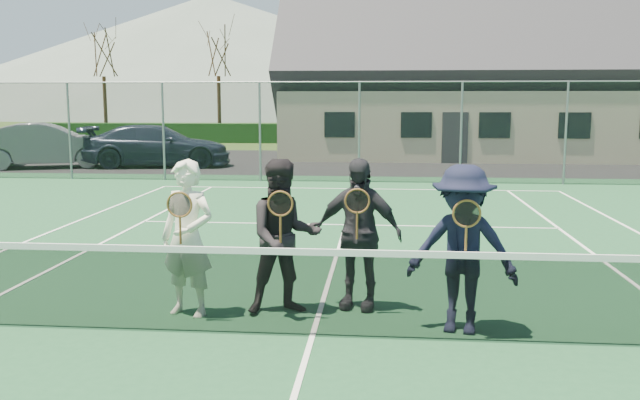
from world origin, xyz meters
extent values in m
plane|color=#324E1C|center=(0.00, 20.00, 0.00)|extent=(220.00, 220.00, 0.00)
cube|color=#1C4C2B|center=(0.00, 0.00, 0.01)|extent=(30.00, 30.00, 0.02)
cube|color=black|center=(-4.00, 20.00, 0.01)|extent=(40.00, 12.00, 0.01)
cube|color=black|center=(0.00, 32.00, 0.55)|extent=(40.00, 1.20, 1.10)
cone|color=#5A6C5F|center=(-25.00, 95.00, 9.00)|extent=(110.00, 110.00, 18.00)
cone|color=slate|center=(20.00, 95.00, 11.00)|extent=(120.00, 120.00, 22.00)
imported|color=gray|center=(-11.52, 16.94, 0.82)|extent=(5.27, 3.43, 1.64)
imported|color=#1B2437|center=(-7.63, 17.67, 0.78)|extent=(5.63, 3.00, 1.55)
cube|color=white|center=(0.00, 11.88, 0.03)|extent=(10.97, 0.06, 0.01)
cube|color=white|center=(0.00, 6.40, 0.03)|extent=(8.23, 0.06, 0.01)
cube|color=white|center=(0.00, 0.00, 0.03)|extent=(0.06, 12.80, 0.01)
cube|color=black|center=(0.00, 0.00, 0.48)|extent=(11.60, 0.02, 0.88)
cube|color=white|center=(0.00, 0.00, 0.93)|extent=(11.60, 0.03, 0.07)
cylinder|color=slate|center=(-9.00, 13.50, 1.50)|extent=(0.07, 0.07, 3.00)
cylinder|color=slate|center=(-6.00, 13.50, 1.50)|extent=(0.07, 0.07, 3.00)
cylinder|color=slate|center=(-3.00, 13.50, 1.50)|extent=(0.07, 0.07, 3.00)
cylinder|color=slate|center=(0.00, 13.50, 1.50)|extent=(0.07, 0.07, 3.00)
cylinder|color=slate|center=(3.00, 13.50, 1.50)|extent=(0.07, 0.07, 3.00)
cylinder|color=slate|center=(6.00, 13.50, 1.50)|extent=(0.07, 0.07, 3.00)
cube|color=black|center=(0.00, 13.50, 1.50)|extent=(30.00, 0.03, 3.00)
cylinder|color=slate|center=(0.00, 13.50, 3.00)|extent=(30.00, 0.04, 0.04)
cube|color=beige|center=(4.00, 24.00, 1.40)|extent=(15.00, 8.00, 2.80)
pyramid|color=#2D2D33|center=(4.00, 24.00, 5.65)|extent=(15.60, 8.20, 4.10)
cube|color=#2D2D33|center=(3.50, 19.98, 1.00)|extent=(1.00, 0.06, 2.00)
cube|color=black|center=(-1.00, 19.98, 1.50)|extent=(1.20, 0.06, 1.00)
cube|color=black|center=(2.00, 19.98, 1.50)|extent=(1.20, 0.06, 1.00)
cube|color=black|center=(5.00, 19.98, 1.50)|extent=(1.20, 0.06, 1.00)
cube|color=black|center=(8.00, 19.98, 1.50)|extent=(1.20, 0.06, 1.00)
cylinder|color=#321E12|center=(-16.00, 33.00, 1.93)|extent=(0.22, 0.22, 3.85)
cylinder|color=#341F13|center=(-9.00, 33.00, 1.93)|extent=(0.22, 0.22, 3.85)
cylinder|color=#372514|center=(2.00, 33.00, 1.93)|extent=(0.22, 0.22, 3.85)
cylinder|color=#372214|center=(12.00, 33.00, 1.93)|extent=(0.22, 0.22, 3.85)
imported|color=white|center=(-1.49, 0.61, 0.92)|extent=(0.75, 0.60, 1.80)
torus|color=brown|center=(-1.49, 0.34, 1.35)|extent=(0.29, 0.02, 0.29)
cylinder|color=black|center=(-1.49, 0.34, 1.35)|extent=(0.25, 0.00, 0.25)
cylinder|color=brown|center=(-1.49, 0.34, 1.07)|extent=(0.03, 0.03, 0.32)
imported|color=black|center=(-0.41, 0.79, 0.92)|extent=(1.05, 0.93, 1.80)
torus|color=brown|center=(-0.41, 0.52, 1.35)|extent=(0.29, 0.02, 0.29)
cylinder|color=black|center=(-0.41, 0.52, 1.35)|extent=(0.25, 0.00, 0.25)
cylinder|color=brown|center=(-0.41, 0.52, 1.07)|extent=(0.03, 0.03, 0.32)
imported|color=#26252B|center=(0.43, 1.06, 0.92)|extent=(1.13, 0.66, 1.80)
torus|color=brown|center=(0.43, 0.79, 1.35)|extent=(0.29, 0.02, 0.29)
cylinder|color=black|center=(0.43, 0.79, 1.35)|extent=(0.25, 0.00, 0.25)
cylinder|color=brown|center=(0.43, 0.79, 1.07)|extent=(0.03, 0.03, 0.32)
imported|color=black|center=(1.56, 0.31, 0.92)|extent=(1.29, 0.92, 1.80)
torus|color=brown|center=(1.56, 0.04, 1.35)|extent=(0.29, 0.02, 0.29)
cylinder|color=black|center=(1.56, 0.04, 1.35)|extent=(0.25, 0.00, 0.25)
cylinder|color=brown|center=(1.56, 0.04, 1.07)|extent=(0.03, 0.03, 0.32)
camera|label=1|loc=(0.71, -6.78, 2.49)|focal=38.00mm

